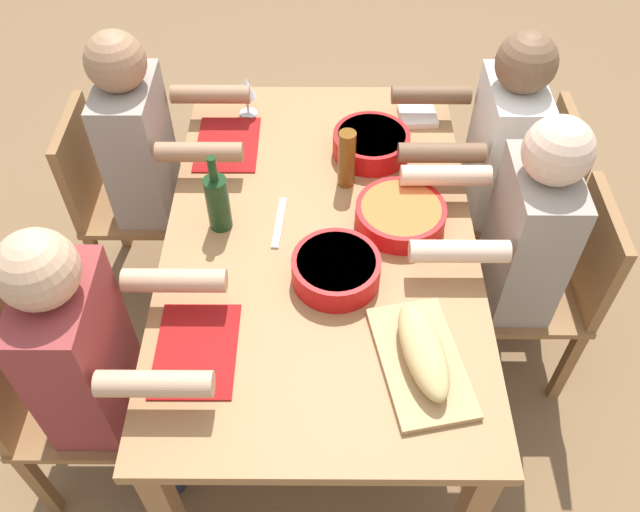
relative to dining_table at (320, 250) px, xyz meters
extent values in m
plane|color=brown|center=(0.00, 0.00, -0.66)|extent=(8.00, 8.00, 0.00)
cube|color=#9E7044|center=(0.00, 0.00, 0.06)|extent=(1.66, 1.02, 0.04)
cube|color=#9E7044|center=(0.77, -0.45, -0.31)|extent=(0.07, 0.07, 0.70)
cube|color=#9E7044|center=(-0.77, 0.45, -0.31)|extent=(0.07, 0.07, 0.70)
cube|color=#9E7044|center=(0.77, 0.45, -0.31)|extent=(0.07, 0.07, 0.70)
cube|color=olive|center=(0.46, -0.75, -0.22)|extent=(0.40, 0.40, 0.03)
cube|color=olive|center=(0.46, -0.93, -0.01)|extent=(0.38, 0.04, 0.40)
cube|color=olive|center=(0.29, -0.58, -0.45)|extent=(0.04, 0.04, 0.42)
cube|color=olive|center=(0.63, -0.58, -0.45)|extent=(0.04, 0.04, 0.42)
cube|color=olive|center=(0.29, -0.92, -0.45)|extent=(0.04, 0.04, 0.42)
cube|color=olive|center=(0.63, -0.92, -0.45)|extent=(0.04, 0.04, 0.42)
cylinder|color=#2D2D38|center=(0.38, -0.53, -0.43)|extent=(0.11, 0.11, 0.45)
cylinder|color=#2D2D38|center=(0.54, -0.53, -0.43)|extent=(0.11, 0.11, 0.45)
cube|color=white|center=(0.46, -0.69, 0.07)|extent=(0.34, 0.20, 0.55)
cylinder|color=brown|center=(0.29, -0.42, 0.19)|extent=(0.07, 0.30, 0.07)
cylinder|color=brown|center=(0.63, -0.42, 0.19)|extent=(0.07, 0.30, 0.07)
sphere|color=brown|center=(0.46, -0.69, 0.44)|extent=(0.21, 0.21, 0.21)
cube|color=olive|center=(0.46, 0.75, -0.22)|extent=(0.40, 0.40, 0.03)
cube|color=olive|center=(0.46, 0.93, -0.01)|extent=(0.38, 0.04, 0.40)
cube|color=olive|center=(0.63, 0.58, -0.45)|extent=(0.04, 0.04, 0.42)
cube|color=olive|center=(0.29, 0.58, -0.45)|extent=(0.04, 0.04, 0.42)
cube|color=olive|center=(0.63, 0.92, -0.45)|extent=(0.04, 0.04, 0.42)
cube|color=olive|center=(0.29, 0.92, -0.45)|extent=(0.04, 0.04, 0.42)
cylinder|color=#2D2D38|center=(0.54, 0.53, -0.43)|extent=(0.11, 0.11, 0.45)
cylinder|color=#2D2D38|center=(0.38, 0.53, -0.43)|extent=(0.11, 0.11, 0.45)
cube|color=gray|center=(0.46, 0.69, 0.07)|extent=(0.34, 0.20, 0.55)
cylinder|color=#9E7251|center=(0.63, 0.42, 0.19)|extent=(0.07, 0.30, 0.07)
cylinder|color=#9E7251|center=(0.29, 0.42, 0.19)|extent=(0.07, 0.30, 0.07)
sphere|color=#9E7251|center=(0.46, 0.69, 0.44)|extent=(0.21, 0.21, 0.21)
cube|color=olive|center=(-0.46, 0.75, -0.22)|extent=(0.40, 0.40, 0.03)
cube|color=olive|center=(-0.46, 0.93, -0.01)|extent=(0.38, 0.04, 0.40)
cube|color=olive|center=(-0.29, 0.58, -0.45)|extent=(0.04, 0.04, 0.42)
cube|color=olive|center=(-0.63, 0.58, -0.45)|extent=(0.04, 0.04, 0.42)
cube|color=olive|center=(-0.29, 0.92, -0.45)|extent=(0.04, 0.04, 0.42)
cube|color=olive|center=(-0.63, 0.92, -0.45)|extent=(0.04, 0.04, 0.42)
cylinder|color=#2D2D38|center=(-0.38, 0.53, -0.43)|extent=(0.11, 0.11, 0.45)
cylinder|color=#2D2D38|center=(-0.54, 0.53, -0.43)|extent=(0.11, 0.11, 0.45)
cube|color=maroon|center=(-0.46, 0.69, 0.07)|extent=(0.34, 0.20, 0.55)
cylinder|color=tan|center=(-0.29, 0.42, 0.19)|extent=(0.07, 0.30, 0.07)
cylinder|color=tan|center=(-0.63, 0.42, 0.19)|extent=(0.07, 0.30, 0.07)
sphere|color=tan|center=(-0.46, 0.69, 0.44)|extent=(0.21, 0.21, 0.21)
cube|color=olive|center=(0.00, -0.75, -0.22)|extent=(0.40, 0.40, 0.03)
cube|color=olive|center=(0.00, -0.93, -0.01)|extent=(0.38, 0.04, 0.40)
cube|color=olive|center=(-0.17, -0.58, -0.45)|extent=(0.04, 0.04, 0.42)
cube|color=olive|center=(0.17, -0.58, -0.45)|extent=(0.04, 0.04, 0.42)
cube|color=olive|center=(-0.17, -0.92, -0.45)|extent=(0.04, 0.04, 0.42)
cube|color=olive|center=(0.17, -0.92, -0.45)|extent=(0.04, 0.04, 0.42)
cylinder|color=#2D2D38|center=(-0.08, -0.53, -0.43)|extent=(0.11, 0.11, 0.45)
cylinder|color=#2D2D38|center=(0.08, -0.53, -0.43)|extent=(0.11, 0.11, 0.45)
cube|color=gray|center=(0.00, -0.69, 0.07)|extent=(0.34, 0.20, 0.55)
cylinder|color=beige|center=(-0.17, -0.42, 0.19)|extent=(0.07, 0.30, 0.07)
cylinder|color=beige|center=(0.17, -0.42, 0.19)|extent=(0.07, 0.30, 0.07)
sphere|color=beige|center=(0.00, -0.69, 0.44)|extent=(0.21, 0.21, 0.21)
cylinder|color=red|center=(0.05, -0.27, 0.12)|extent=(0.30, 0.30, 0.07)
cylinder|color=orange|center=(0.05, -0.27, 0.14)|extent=(0.26, 0.26, 0.03)
cylinder|color=red|center=(0.41, -0.19, 0.13)|extent=(0.28, 0.28, 0.09)
cylinder|color=#669E33|center=(0.41, -0.19, 0.15)|extent=(0.25, 0.25, 0.03)
cylinder|color=red|center=(-0.19, -0.05, 0.13)|extent=(0.27, 0.27, 0.09)
cylinder|color=beige|center=(-0.19, -0.05, 0.15)|extent=(0.24, 0.24, 0.03)
cube|color=tan|center=(-0.50, -0.28, 0.09)|extent=(0.44, 0.29, 0.02)
ellipsoid|color=tan|center=(-0.50, -0.28, 0.15)|extent=(0.34, 0.17, 0.09)
cylinder|color=#193819|center=(0.04, 0.33, 0.18)|extent=(0.08, 0.08, 0.20)
cylinder|color=#193819|center=(0.04, 0.33, 0.33)|extent=(0.03, 0.03, 0.09)
cylinder|color=brown|center=(0.25, -0.09, 0.19)|extent=(0.06, 0.06, 0.22)
cylinder|color=silver|center=(0.65, 0.29, 0.09)|extent=(0.07, 0.07, 0.01)
cylinder|color=silver|center=(0.65, 0.29, 0.13)|extent=(0.01, 0.01, 0.07)
cone|color=silver|center=(0.65, 0.29, 0.21)|extent=(0.08, 0.08, 0.08)
cube|color=maroon|center=(0.46, 0.35, 0.09)|extent=(0.32, 0.23, 0.01)
cube|color=maroon|center=(-0.46, 0.35, 0.09)|extent=(0.32, 0.23, 0.01)
cube|color=silver|center=(0.05, 0.14, 0.09)|extent=(0.23, 0.04, 0.01)
cube|color=white|center=(0.62, -0.38, 0.09)|extent=(0.15, 0.15, 0.02)
camera|label=1|loc=(-1.49, -0.01, 1.67)|focal=37.16mm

